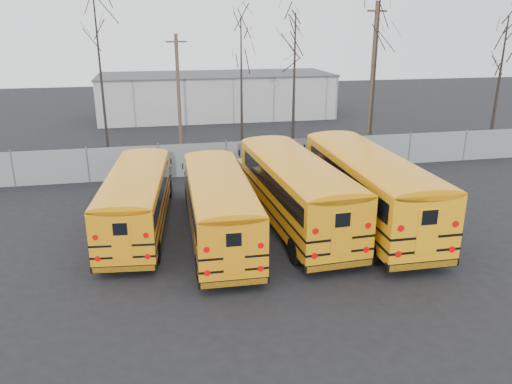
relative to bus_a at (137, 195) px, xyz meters
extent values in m
plane|color=black|center=(5.06, -4.13, -1.65)|extent=(120.00, 120.00, 0.00)
cube|color=gray|center=(5.06, 7.87, -0.65)|extent=(40.00, 0.04, 2.00)
cube|color=#AEAEA9|center=(7.06, 27.87, 0.35)|extent=(22.00, 8.00, 4.00)
cylinder|color=black|center=(-1.35, -3.07, -1.20)|extent=(0.35, 0.93, 0.91)
cylinder|color=black|center=(0.70, -3.28, -1.20)|extent=(0.35, 0.93, 0.91)
cylinder|color=black|center=(-0.57, 4.53, -1.20)|extent=(0.35, 0.93, 0.91)
cylinder|color=black|center=(1.47, 4.32, -1.20)|extent=(0.35, 0.93, 0.91)
cube|color=orange|center=(-0.02, -0.24, -0.13)|extent=(3.12, 8.65, 2.14)
cube|color=orange|center=(0.48, 4.74, -0.74)|extent=(2.19, 1.75, 0.91)
cube|color=black|center=(-0.04, -0.42, 0.35)|extent=(3.07, 7.75, 0.64)
cube|color=black|center=(0.05, 0.53, -0.79)|extent=(3.31, 10.21, 0.08)
cube|color=black|center=(0.05, 0.53, -0.33)|extent=(3.31, 10.21, 0.08)
cube|color=black|center=(-0.44, -4.36, -1.24)|extent=(2.34, 0.44, 0.25)
cube|color=black|center=(0.56, 5.47, -1.24)|extent=(2.19, 0.40, 0.24)
cube|color=orange|center=(-0.45, -4.45, -0.15)|extent=(0.68, 0.11, 1.41)
cylinder|color=#B20505|center=(-1.32, -4.38, -0.79)|extent=(0.20, 0.06, 0.20)
cylinder|color=#B20505|center=(0.40, -4.55, -0.79)|extent=(0.20, 0.06, 0.20)
cylinder|color=#B20505|center=(-1.32, -4.38, 0.03)|extent=(0.20, 0.06, 0.20)
cylinder|color=#B20505|center=(0.40, -4.55, 0.03)|extent=(0.20, 0.06, 0.20)
cylinder|color=black|center=(2.20, -4.93, -1.18)|extent=(0.29, 0.95, 0.94)
cylinder|color=black|center=(4.33, -4.98, -1.18)|extent=(0.29, 0.95, 0.94)
cylinder|color=black|center=(2.39, 2.99, -1.18)|extent=(0.29, 0.95, 0.94)
cylinder|color=black|center=(4.52, 2.94, -1.18)|extent=(0.29, 0.95, 0.94)
cube|color=orange|center=(3.34, -1.89, -0.07)|extent=(2.57, 8.83, 2.22)
cube|color=orange|center=(3.47, 3.29, -0.71)|extent=(2.16, 1.65, 0.94)
cube|color=black|center=(3.34, -2.08, 0.42)|extent=(2.58, 7.88, 0.66)
cube|color=black|center=(3.36, -1.09, -0.76)|extent=(2.64, 10.45, 0.08)
cube|color=black|center=(3.36, -1.09, -0.28)|extent=(2.64, 10.45, 0.08)
cube|color=black|center=(3.24, -6.18, -1.23)|extent=(2.42, 0.27, 0.26)
cube|color=black|center=(3.48, 4.05, -1.23)|extent=(2.27, 0.24, 0.25)
cube|color=orange|center=(3.24, -6.28, -0.10)|extent=(0.71, 0.05, 1.46)
cylinder|color=#B20505|center=(2.34, -6.27, -0.76)|extent=(0.21, 0.04, 0.21)
cylinder|color=#B20505|center=(4.13, -6.32, -0.76)|extent=(0.21, 0.04, 0.21)
cylinder|color=#B20505|center=(2.34, -6.27, 0.09)|extent=(0.21, 0.04, 0.21)
cylinder|color=#B20505|center=(4.13, -6.32, 0.09)|extent=(0.21, 0.04, 0.21)
cylinder|color=black|center=(5.87, -4.48, -1.13)|extent=(0.35, 1.06, 1.04)
cylinder|color=black|center=(8.22, -4.35, -1.13)|extent=(0.35, 1.06, 1.04)
cylinder|color=black|center=(5.38, 4.28, -1.13)|extent=(0.35, 1.06, 1.04)
cylinder|color=black|center=(7.74, 4.41, -1.13)|extent=(0.35, 1.06, 1.04)
cube|color=orange|center=(6.86, -1.02, 0.10)|extent=(3.14, 9.83, 2.45)
cube|color=orange|center=(6.54, 4.71, -0.61)|extent=(2.44, 1.90, 1.04)
cube|color=black|center=(6.87, -1.23, 0.64)|extent=(3.13, 8.80, 0.73)
cube|color=black|center=(6.81, -0.14, -0.66)|extent=(3.27, 11.63, 0.09)
cube|color=black|center=(6.81, -0.14, -0.14)|extent=(3.27, 11.63, 0.09)
cube|color=black|center=(7.12, -5.77, -1.18)|extent=(2.68, 0.38, 0.29)
cube|color=black|center=(6.49, 5.54, -1.18)|extent=(2.51, 0.35, 0.27)
cube|color=orange|center=(7.13, -5.88, 0.07)|extent=(0.78, 0.09, 1.62)
cylinder|color=#B20505|center=(6.14, -5.95, -0.66)|extent=(0.23, 0.05, 0.23)
cylinder|color=#B20505|center=(8.12, -5.84, -0.66)|extent=(0.23, 0.05, 0.23)
cylinder|color=#B20505|center=(6.14, -5.95, 0.28)|extent=(0.23, 0.05, 0.23)
cylinder|color=#B20505|center=(8.12, -5.84, 0.28)|extent=(0.23, 0.05, 0.23)
cylinder|color=black|center=(8.84, -4.95, -1.11)|extent=(0.31, 1.09, 1.09)
cylinder|color=black|center=(11.31, -4.97, -1.11)|extent=(0.31, 1.09, 1.09)
cylinder|color=black|center=(8.92, 4.21, -1.11)|extent=(0.31, 1.09, 1.09)
cylinder|color=black|center=(11.39, 4.19, -1.11)|extent=(0.31, 1.09, 1.09)
cube|color=orange|center=(10.10, -1.42, 0.18)|extent=(2.82, 10.17, 2.56)
cube|color=orange|center=(10.16, 4.58, -0.56)|extent=(2.47, 1.88, 1.09)
cube|color=black|center=(10.10, -1.63, 0.75)|extent=(2.85, 9.08, 0.76)
cube|color=black|center=(10.11, -0.49, -0.62)|extent=(2.86, 12.05, 0.10)
cube|color=black|center=(10.11, -0.49, -0.07)|extent=(2.86, 12.05, 0.10)
cube|color=black|center=(10.06, -6.38, -1.16)|extent=(2.79, 0.26, 0.31)
cube|color=black|center=(10.16, 5.46, -1.16)|extent=(2.62, 0.24, 0.28)
cube|color=orange|center=(10.06, -6.50, 0.15)|extent=(0.82, 0.05, 1.69)
cylinder|color=#B20505|center=(9.02, -6.50, -0.62)|extent=(0.24, 0.05, 0.24)
cylinder|color=#B20505|center=(11.10, -6.52, -0.62)|extent=(0.24, 0.05, 0.24)
cylinder|color=#B20505|center=(9.02, -6.50, 0.37)|extent=(0.24, 0.05, 0.24)
cylinder|color=#B20505|center=(11.10, -6.52, 0.37)|extent=(0.24, 0.05, 0.24)
cylinder|color=brown|center=(2.78, 15.14, 2.37)|extent=(0.25, 0.25, 8.05)
cube|color=brown|center=(2.78, 15.14, 5.86)|extent=(1.43, 0.13, 0.11)
cylinder|color=#473928|center=(16.92, 14.00, 3.46)|extent=(0.32, 0.32, 10.22)
cube|color=#473928|center=(16.92, 14.00, 7.89)|extent=(1.75, 0.76, 0.14)
cone|color=black|center=(-2.07, 11.46, 4.29)|extent=(0.26, 0.26, 11.88)
cone|color=black|center=(6.74, 11.87, 2.89)|extent=(0.26, 0.26, 9.09)
cone|color=black|center=(10.63, 12.90, 3.05)|extent=(0.26, 0.26, 9.40)
cone|color=black|center=(15.42, 10.39, 4.21)|extent=(0.26, 0.26, 11.72)
cone|color=black|center=(24.09, 9.45, 2.94)|extent=(0.26, 0.26, 9.19)
camera|label=1|loc=(0.94, -20.99, 7.05)|focal=35.00mm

